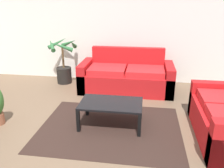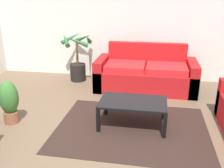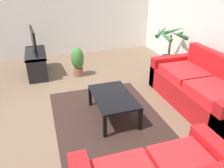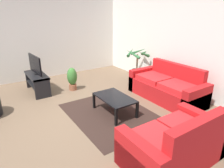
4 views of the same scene
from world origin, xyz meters
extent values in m
plane|color=brown|center=(0.00, 0.00, 0.00)|extent=(6.60, 6.60, 0.00)
cube|color=silver|center=(0.00, 3.00, 1.35)|extent=(6.00, 0.06, 2.70)
cube|color=red|center=(0.60, 2.25, 0.21)|extent=(2.00, 0.90, 0.42)
cube|color=red|center=(0.60, 2.62, 0.66)|extent=(1.64, 0.16, 0.48)
cube|color=red|center=(-0.31, 2.25, 0.31)|extent=(0.18, 0.90, 0.62)
cube|color=red|center=(1.51, 2.25, 0.31)|extent=(0.18, 0.90, 0.62)
cube|color=red|center=(0.19, 2.20, 0.48)|extent=(0.78, 0.66, 0.12)
cube|color=red|center=(1.01, 2.20, 0.48)|extent=(0.78, 0.66, 0.12)
cube|color=red|center=(2.25, 1.27, 0.31)|extent=(0.90, 0.18, 0.62)
cube|color=red|center=(2.20, 0.88, 0.48)|extent=(0.66, 0.56, 0.12)
cube|color=black|center=(0.50, 0.70, 0.38)|extent=(0.98, 0.60, 0.03)
cube|color=black|center=(0.04, 0.42, 0.18)|extent=(0.05, 0.05, 0.37)
cube|color=black|center=(0.96, 0.42, 0.18)|extent=(0.05, 0.05, 0.37)
cube|color=black|center=(0.04, 0.97, 0.18)|extent=(0.05, 0.05, 0.37)
cube|color=black|center=(0.96, 0.97, 0.18)|extent=(0.05, 0.05, 0.37)
cube|color=black|center=(0.50, 0.60, 0.00)|extent=(2.20, 1.70, 0.01)
cylinder|color=black|center=(-0.93, 2.55, 0.19)|extent=(0.35, 0.35, 0.38)
cylinder|color=brown|center=(-0.93, 2.55, 0.63)|extent=(0.05, 0.05, 0.51)
cone|color=#2C6637|center=(-0.67, 2.59, 0.94)|extent=(0.17, 0.53, 0.28)
cone|color=#2C6637|center=(-0.83, 2.75, 0.94)|extent=(0.45, 0.29, 0.26)
cone|color=#2C6637|center=(-1.10, 2.72, 0.94)|extent=(0.42, 0.42, 0.27)
cone|color=#2C6637|center=(-1.13, 2.43, 0.94)|extent=(0.33, 0.46, 0.26)
cone|color=#2C6637|center=(-0.85, 2.31, 0.94)|extent=(0.52, 0.25, 0.28)
camera|label=1|loc=(1.00, -2.63, 1.93)|focal=37.65mm
camera|label=2|loc=(0.78, -2.66, 1.88)|focal=40.21mm
camera|label=3|loc=(3.48, -0.29, 2.15)|focal=36.22mm
camera|label=4|loc=(3.83, -1.58, 2.21)|focal=31.77mm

